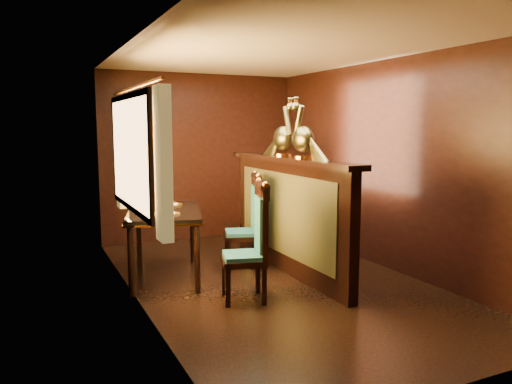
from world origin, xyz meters
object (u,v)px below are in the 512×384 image
at_px(dining_table, 164,216).
at_px(peacock_right, 283,128).
at_px(chair_right, 251,218).
at_px(peacock_left, 303,128).
at_px(chair_left, 255,238).

distance_m(dining_table, peacock_right, 1.71).
relative_size(chair_right, peacock_left, 1.73).
bearing_deg(peacock_right, chair_right, 149.38).
xyz_separation_m(chair_left, peacock_left, (0.76, 0.38, 1.07)).
distance_m(chair_right, peacock_left, 1.31).
xyz_separation_m(dining_table, chair_left, (0.62, -1.09, -0.08)).
bearing_deg(peacock_right, dining_table, 169.70).
distance_m(chair_left, chair_right, 1.12).
xyz_separation_m(dining_table, chair_right, (1.04, -0.05, -0.10)).
height_order(chair_left, peacock_right, peacock_right).
xyz_separation_m(dining_table, peacock_right, (1.38, -0.25, 0.99)).
bearing_deg(chair_left, peacock_right, 63.32).
bearing_deg(chair_right, peacock_right, -12.99).
height_order(chair_left, peacock_left, peacock_left).
height_order(dining_table, chair_left, chair_left).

